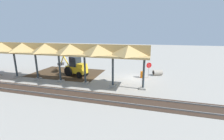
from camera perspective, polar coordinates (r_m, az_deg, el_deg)
The scene contains 9 objects.
ground_plane at distance 21.05m, azimuth 8.13°, elevation -3.10°, with size 120.00×120.00×0.00m, color #9E998E.
dirt_work_zone at distance 24.45m, azimuth -16.79°, elevation -1.12°, with size 10.50×7.00×0.01m, color #42301E.
platform_canopy at distance 19.76m, azimuth -19.88°, elevation 7.44°, with size 22.18×3.20×4.90m.
rail_tracks at distance 14.35m, azimuth 4.46°, elevation -11.38°, with size 60.00×2.58×0.15m.
stop_sign at distance 21.25m, azimuth 13.85°, elevation 1.13°, with size 0.68×0.40×2.17m.
backhoe at distance 22.32m, azimuth -13.64°, elevation 1.01°, with size 5.26×2.54×2.82m.
dirt_mound at distance 26.44m, azimuth -19.86°, elevation -0.23°, with size 4.47×4.47×1.51m, color #42301E.
concrete_pipe at distance 23.16m, azimuth 16.94°, elevation -0.93°, with size 1.54×1.30×0.82m.
traffic_barrel at distance 21.37m, azimuth 11.51°, elevation -1.72°, with size 0.56×0.56×0.90m, color orange.
Camera 1 is at (-2.29, 19.98, 6.22)m, focal length 24.00 mm.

